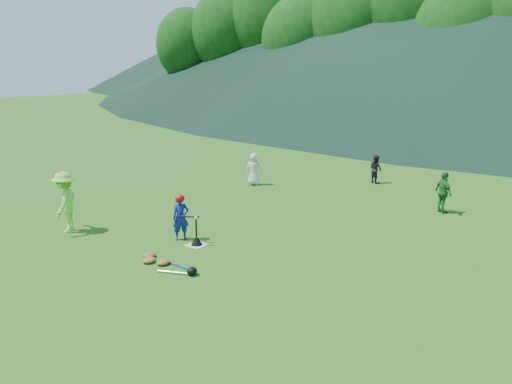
# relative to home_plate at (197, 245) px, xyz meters

# --- Properties ---
(ground) EXTENTS (120.00, 120.00, 0.00)m
(ground) POSITION_rel_home_plate_xyz_m (0.00, 0.00, -0.01)
(ground) COLOR #2E6016
(ground) RESTS_ON ground
(home_plate) EXTENTS (0.45, 0.45, 0.02)m
(home_plate) POSITION_rel_home_plate_xyz_m (0.00, 0.00, 0.00)
(home_plate) COLOR silver
(home_plate) RESTS_ON ground
(baseball) EXTENTS (0.08, 0.08, 0.08)m
(baseball) POSITION_rel_home_plate_xyz_m (0.00, 0.00, 0.73)
(baseball) COLOR white
(baseball) RESTS_ON batting_tee
(batter_child) EXTENTS (0.47, 0.53, 1.21)m
(batter_child) POSITION_rel_home_plate_xyz_m (-0.63, 0.07, 0.59)
(batter_child) COLOR navy
(batter_child) RESTS_ON ground
(adult_coach) EXTENTS (1.17, 1.24, 1.68)m
(adult_coach) POSITION_rel_home_plate_xyz_m (-3.61, -1.37, 0.83)
(adult_coach) COLOR #90EA45
(adult_coach) RESTS_ON ground
(fielder_a) EXTENTS (0.72, 0.63, 1.24)m
(fielder_a) POSITION_rel_home_plate_xyz_m (-2.85, 6.09, 0.61)
(fielder_a) COLOR silver
(fielder_a) RESTS_ON ground
(fielder_b) EXTENTS (0.66, 0.61, 1.09)m
(fielder_b) POSITION_rel_home_plate_xyz_m (0.70, 9.23, 0.54)
(fielder_b) COLOR black
(fielder_b) RESTS_ON ground
(fielder_c) EXTENTS (0.80, 0.73, 1.31)m
(fielder_c) POSITION_rel_home_plate_xyz_m (4.06, 6.74, 0.64)
(fielder_c) COLOR #216E2B
(fielder_c) RESTS_ON ground
(batting_tee) EXTENTS (0.30, 0.30, 0.68)m
(batting_tee) POSITION_rel_home_plate_xyz_m (0.00, 0.00, 0.12)
(batting_tee) COLOR black
(batting_tee) RESTS_ON home_plate
(batter_gear) EXTENTS (0.71, 0.33, 0.57)m
(batter_gear) POSITION_rel_home_plate_xyz_m (-0.60, 0.07, 1.08)
(batter_gear) COLOR #AD0B0D
(batter_gear) RESTS_ON ground
(equipment_pile) EXTENTS (1.80, 0.66, 0.19)m
(equipment_pile) POSITION_rel_home_plate_xyz_m (0.26, -1.39, 0.06)
(equipment_pile) COLOR olive
(equipment_pile) RESTS_ON ground
(outfield_fence) EXTENTS (70.07, 0.08, 1.33)m
(outfield_fence) POSITION_rel_home_plate_xyz_m (0.00, 28.00, 0.69)
(outfield_fence) COLOR gray
(outfield_fence) RESTS_ON ground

